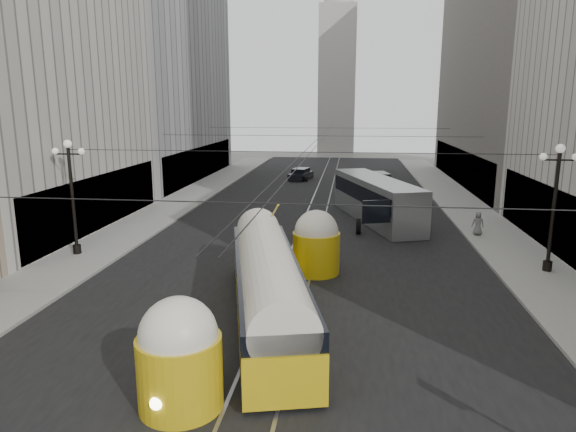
# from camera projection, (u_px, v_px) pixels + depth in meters

# --- Properties ---
(road) EXTENTS (20.00, 85.00, 0.02)m
(road) POSITION_uv_depth(u_px,v_px,m) (317.00, 210.00, 41.54)
(road) COLOR black
(road) RESTS_ON ground
(sidewalk_left) EXTENTS (4.00, 72.00, 0.15)m
(sidewalk_left) POSITION_uv_depth(u_px,v_px,m) (187.00, 198.00, 46.35)
(sidewalk_left) COLOR gray
(sidewalk_left) RESTS_ON ground
(sidewalk_right) EXTENTS (4.00, 72.00, 0.15)m
(sidewalk_right) POSITION_uv_depth(u_px,v_px,m) (461.00, 205.00, 43.49)
(sidewalk_right) COLOR gray
(sidewalk_right) RESTS_ON ground
(rail_left) EXTENTS (0.12, 85.00, 0.04)m
(rail_left) POSITION_uv_depth(u_px,v_px,m) (308.00, 210.00, 41.63)
(rail_left) COLOR gray
(rail_left) RESTS_ON ground
(rail_right) EXTENTS (0.12, 85.00, 0.04)m
(rail_right) POSITION_uv_depth(u_px,v_px,m) (327.00, 210.00, 41.45)
(rail_right) COLOR gray
(rail_right) RESTS_ON ground
(building_left_far) EXTENTS (12.60, 28.60, 28.60)m
(building_left_far) POSITION_uv_depth(u_px,v_px,m) (145.00, 49.00, 55.92)
(building_left_far) COLOR #999999
(building_left_far) RESTS_ON ground
(building_right_far) EXTENTS (12.60, 32.60, 32.60)m
(building_right_far) POSITION_uv_depth(u_px,v_px,m) (531.00, 23.00, 50.73)
(building_right_far) COLOR #514C47
(building_right_far) RESTS_ON ground
(distant_tower) EXTENTS (6.00, 6.00, 31.36)m
(distant_tower) POSITION_uv_depth(u_px,v_px,m) (337.00, 64.00, 84.43)
(distant_tower) COLOR #B2AFA8
(distant_tower) RESTS_ON ground
(lamppost_left_mid) EXTENTS (1.86, 0.44, 6.37)m
(lamppost_left_mid) POSITION_uv_depth(u_px,v_px,m) (72.00, 191.00, 28.18)
(lamppost_left_mid) COLOR black
(lamppost_left_mid) RESTS_ON sidewalk_left
(lamppost_right_mid) EXTENTS (1.86, 0.44, 6.37)m
(lamppost_right_mid) POSITION_uv_depth(u_px,v_px,m) (555.00, 201.00, 25.18)
(lamppost_right_mid) COLOR black
(lamppost_right_mid) RESTS_ON sidewalk_right
(catenary) EXTENTS (25.00, 72.00, 0.23)m
(catenary) POSITION_uv_depth(u_px,v_px,m) (319.00, 138.00, 39.30)
(catenary) COLOR black
(catenary) RESTS_ON ground
(streetcar) EXTENTS (5.34, 14.74, 3.29)m
(streetcar) POSITION_uv_depth(u_px,v_px,m) (268.00, 282.00, 19.96)
(streetcar) COLOR gold
(streetcar) RESTS_ON ground
(city_bus) EXTENTS (6.33, 12.74, 3.12)m
(city_bus) POSITION_uv_depth(u_px,v_px,m) (376.00, 198.00, 37.44)
(city_bus) COLOR gray
(city_bus) RESTS_ON ground
(sedan_white_far) EXTENTS (3.05, 5.31, 1.58)m
(sedan_white_far) POSITION_uv_depth(u_px,v_px,m) (378.00, 181.00, 52.59)
(sedan_white_far) COLOR white
(sedan_white_far) RESTS_ON ground
(sedan_dark_far) EXTENTS (2.64, 4.42, 1.30)m
(sedan_dark_far) POSITION_uv_depth(u_px,v_px,m) (301.00, 174.00, 58.38)
(sedan_dark_far) COLOR black
(sedan_dark_far) RESTS_ON ground
(pedestrian_sidewalk_right) EXTENTS (0.76, 0.48, 1.52)m
(pedestrian_sidewalk_right) POSITION_uv_depth(u_px,v_px,m) (478.00, 223.00, 32.89)
(pedestrian_sidewalk_right) COLOR slate
(pedestrian_sidewalk_right) RESTS_ON sidewalk_right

